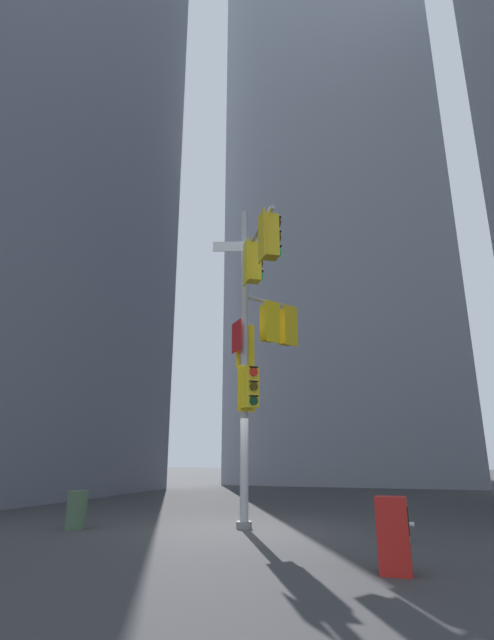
# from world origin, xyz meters

# --- Properties ---
(ground) EXTENTS (120.00, 120.00, 0.00)m
(ground) POSITION_xyz_m (0.00, 0.00, 0.00)
(ground) COLOR #38383A
(building_tower_left) EXTENTS (14.07, 14.07, 43.08)m
(building_tower_left) POSITION_xyz_m (-15.46, 4.89, 21.54)
(building_tower_left) COLOR slate
(building_tower_left) RESTS_ON ground
(building_mid_block) EXTENTS (14.42, 14.42, 48.52)m
(building_mid_block) POSITION_xyz_m (0.16, 23.26, 24.26)
(building_mid_block) COLOR #9399A3
(building_mid_block) RESTS_ON ground
(signal_pole_assembly) EXTENTS (2.26, 3.82, 8.16)m
(signal_pole_assembly) POSITION_xyz_m (0.38, -0.12, 4.78)
(signal_pole_assembly) COLOR #9EA0A3
(signal_pole_assembly) RESTS_ON ground
(fire_hydrant) EXTENTS (0.33, 0.23, 0.76)m
(fire_hydrant) POSITION_xyz_m (3.55, -0.61, 0.40)
(fire_hydrant) COLOR silver
(fire_hydrant) RESTS_ON ground
(newspaper_box) EXTENTS (0.45, 0.36, 1.04)m
(newspaper_box) POSITION_xyz_m (3.49, -3.49, 0.52)
(newspaper_box) COLOR red
(newspaper_box) RESTS_ON ground
(trash_bin) EXTENTS (0.46, 0.46, 0.84)m
(trash_bin) POSITION_xyz_m (-3.64, -1.35, 0.42)
(trash_bin) COLOR #3F593F
(trash_bin) RESTS_ON ground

